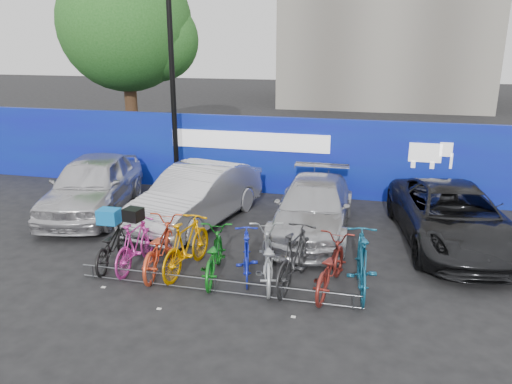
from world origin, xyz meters
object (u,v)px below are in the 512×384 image
(car_1, at_px, (197,196))
(car_2, at_px, (313,207))
(car_3, at_px, (453,217))
(bike_6, at_px, (267,257))
(bike_1, at_px, (136,244))
(bike_3, at_px, (187,246))
(bike_2, at_px, (160,246))
(bike_5, at_px, (247,254))
(lamppost, at_px, (173,87))
(bike_8, at_px, (330,266))
(bike_rack, at_px, (215,285))
(bike_4, at_px, (213,255))
(bike_0, at_px, (111,244))
(tree, at_px, (132,27))
(bike_9, at_px, (362,262))
(bike_7, at_px, (295,257))
(car_0, at_px, (93,185))

(car_1, distance_m, car_2, 3.03)
(car_3, distance_m, bike_6, 4.76)
(bike_1, relative_size, bike_3, 0.91)
(bike_2, xyz_separation_m, bike_5, (1.83, 0.13, -0.04))
(lamppost, distance_m, bike_8, 8.04)
(bike_3, bearing_deg, bike_2, 13.96)
(bike_2, bearing_deg, bike_rack, 148.19)
(bike_4, bearing_deg, lamppost, -70.52)
(bike_1, bearing_deg, bike_5, -176.12)
(car_1, xyz_separation_m, bike_1, (-0.34, -2.83, -0.22))
(lamppost, height_order, car_2, lamppost)
(car_3, bearing_deg, bike_0, -167.21)
(tree, relative_size, car_3, 1.57)
(tree, bearing_deg, car_2, -40.87)
(car_2, distance_m, bike_6, 2.91)
(bike_3, bearing_deg, bike_rack, 146.12)
(bike_rack, distance_m, bike_3, 1.21)
(bike_rack, distance_m, bike_2, 1.62)
(bike_0, bearing_deg, bike_6, 172.02)
(bike_0, xyz_separation_m, bike_5, (2.96, 0.11, 0.03))
(bike_2, bearing_deg, bike_3, -179.74)
(bike_8, bearing_deg, lamppost, -36.51)
(tree, xyz_separation_m, bike_2, (5.35, -9.97, -4.53))
(car_1, xyz_separation_m, bike_3, (0.77, -2.77, -0.17))
(bike_4, relative_size, bike_6, 0.93)
(bike_0, distance_m, bike_2, 1.12)
(bike_9, bearing_deg, car_2, -70.98)
(bike_1, bearing_deg, bike_9, -178.50)
(bike_rack, xyz_separation_m, car_2, (1.41, 3.58, 0.49))
(bike_3, xyz_separation_m, bike_9, (3.54, -0.00, 0.01))
(bike_5, bearing_deg, bike_7, 157.92)
(lamppost, bearing_deg, bike_7, -48.98)
(car_0, distance_m, bike_0, 3.68)
(tree, height_order, car_0, tree)
(car_2, bearing_deg, tree, 138.09)
(bike_0, bearing_deg, car_3, -166.61)
(tree, height_order, bike_6, tree)
(car_2, distance_m, bike_2, 4.05)
(car_2, distance_m, bike_3, 3.62)
(lamppost, height_order, car_3, lamppost)
(car_0, xyz_separation_m, bike_6, (5.58, -2.93, -0.27))
(car_1, bearing_deg, bike_8, -25.30)
(bike_rack, bearing_deg, car_3, 37.40)
(bike_5, bearing_deg, bike_rack, 48.18)
(bike_3, distance_m, bike_6, 1.70)
(car_2, xyz_separation_m, bike_9, (1.29, -2.83, -0.05))
(car_3, xyz_separation_m, bike_2, (-6.09, -2.88, -0.15))
(bike_6, bearing_deg, bike_7, 162.54)
(bike_8, bearing_deg, car_0, -15.03)
(car_3, bearing_deg, bike_8, -139.88)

